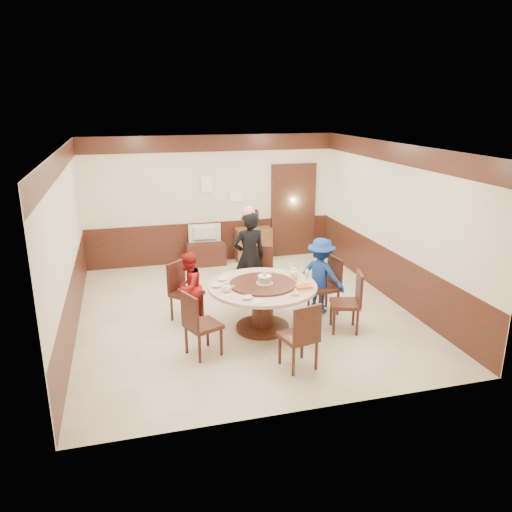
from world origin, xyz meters
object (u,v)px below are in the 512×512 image
object	(u,v)px
shrimp_platter	(304,288)
thermos	(256,220)
person_blue	(321,275)
side_cabinet	(253,244)
person_red	(188,287)
birthday_cake	(265,279)
person_standing	(249,257)
television	(205,234)
banquet_table	(263,298)
tv_stand	(206,254)

from	to	relation	value
shrimp_platter	thermos	world-z (taller)	thermos
person_blue	side_cabinet	world-z (taller)	person_blue
person_red	birthday_cake	size ratio (longest dim) A/B	4.45
person_standing	television	bearing A→B (deg)	-85.48
banquet_table	birthday_cake	xyz separation A→B (m)	(0.03, -0.01, 0.31)
person_red	shrimp_platter	bearing A→B (deg)	95.31
banquet_table	person_standing	xyz separation A→B (m)	(0.08, 1.18, 0.30)
television	person_standing	bearing A→B (deg)	102.60
television	banquet_table	bearing A→B (deg)	97.89
shrimp_platter	side_cabinet	distance (m)	3.91
person_standing	birthday_cake	world-z (taller)	person_standing
person_blue	side_cabinet	size ratio (longest dim) A/B	1.64
tv_stand	side_cabinet	size ratio (longest dim) A/B	1.06
tv_stand	person_standing	bearing A→B (deg)	-79.94
tv_stand	television	xyz separation A→B (m)	(0.00, 0.00, 0.45)
person_standing	person_red	world-z (taller)	person_standing
person_standing	birthday_cake	size ratio (longest dim) A/B	6.33
person_red	side_cabinet	size ratio (longest dim) A/B	1.46
side_cabinet	person_standing	bearing A→B (deg)	-106.54
person_blue	tv_stand	size ratio (longest dim) A/B	1.54
birthday_cake	tv_stand	size ratio (longest dim) A/B	0.31
banquet_table	birthday_cake	size ratio (longest dim) A/B	6.43
person_red	birthday_cake	world-z (taller)	person_red
person_blue	shrimp_platter	distance (m)	0.99
person_blue	thermos	distance (m)	3.14
person_blue	tv_stand	bearing A→B (deg)	-17.75
side_cabinet	shrimp_platter	bearing A→B (deg)	-93.43
banquet_table	person_red	size ratio (longest dim) A/B	1.45
banquet_table	person_blue	world-z (taller)	person_blue
television	shrimp_platter	bearing A→B (deg)	105.32
person_red	person_blue	bearing A→B (deg)	121.17
person_standing	side_cabinet	xyz separation A→B (m)	(0.70, 2.34, -0.46)
person_standing	shrimp_platter	distance (m)	1.61
birthday_cake	thermos	bearing A→B (deg)	77.23
banquet_table	shrimp_platter	world-z (taller)	shrimp_platter
banquet_table	television	bearing A→B (deg)	95.35
birthday_cake	side_cabinet	xyz separation A→B (m)	(0.75, 3.54, -0.47)
tv_stand	thermos	xyz separation A→B (m)	(1.16, 0.03, 0.69)
television	side_cabinet	xyz separation A→B (m)	(1.11, 0.03, -0.33)
person_red	tv_stand	world-z (taller)	person_red
person_standing	shrimp_platter	world-z (taller)	person_standing
person_red	birthday_cake	xyz separation A→B (m)	(1.11, -0.65, 0.26)
person_blue	tv_stand	distance (m)	3.43
thermos	person_red	bearing A→B (deg)	-123.42
banquet_table	person_red	xyz separation A→B (m)	(-1.08, 0.64, 0.05)
banquet_table	person_blue	size ratio (longest dim) A/B	1.30
shrimp_platter	television	size ratio (longest dim) A/B	0.42
person_standing	side_cabinet	world-z (taller)	person_standing
side_cabinet	person_blue	bearing A→B (deg)	-83.32
person_red	person_standing	bearing A→B (deg)	151.98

